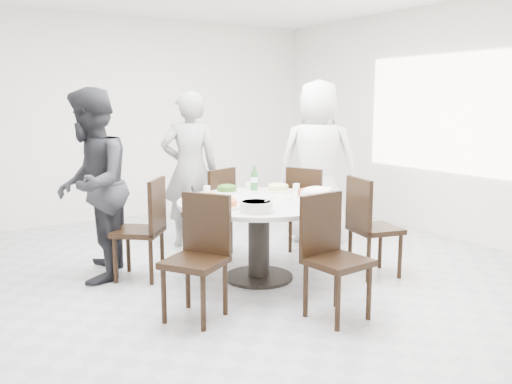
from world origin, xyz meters
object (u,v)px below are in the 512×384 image
soup_bowl (256,206)px  rice_bowl (317,199)px  diner_middle (190,170)px  beverage_bottle (254,178)px  chair_n (209,211)px  chair_se (376,227)px  chair_nw (138,229)px  chair_sw (194,259)px  chair_s (338,259)px  dining_table (259,240)px  chair_ne (312,209)px  diner_right (318,162)px  diner_left (92,185)px

soup_bowl → rice_bowl: bearing=-7.1°
diner_middle → beverage_bottle: size_ratio=7.13×
chair_n → chair_se: same height
chair_se → diner_middle: diner_middle is taller
chair_nw → soup_bowl: 1.26m
chair_sw → soup_bowl: bearing=68.2°
chair_se → beverage_bottle: (-0.72, 1.01, 0.40)m
rice_bowl → chair_n: bearing=101.7°
diner_middle → rice_bowl: diner_middle is taller
rice_bowl → beverage_bottle: bearing=91.0°
chair_s → dining_table: bearing=84.6°
dining_table → soup_bowl: 0.66m
diner_middle → rice_bowl: bearing=118.8°
chair_n → rice_bowl: 1.54m
dining_table → chair_nw: size_ratio=1.58×
chair_ne → diner_right: bearing=-70.2°
chair_sw → rice_bowl: chair_sw is taller
dining_table → beverage_bottle: beverage_bottle is taller
chair_s → chair_sw: bearing=142.9°
chair_n → chair_se: size_ratio=1.00×
chair_nw → chair_n: bearing=151.3°
dining_table → chair_ne: bearing=25.7°
chair_ne → diner_middle: (-1.01, 0.95, 0.41)m
diner_middle → chair_ne: bearing=156.7°
diner_right → chair_n: bearing=35.2°
chair_sw → chair_s: size_ratio=1.00×
chair_s → diner_right: 2.39m
chair_nw → diner_right: bearing=134.5°
dining_table → chair_n: 0.99m
diner_right → diner_left: size_ratio=1.07×
dining_table → diner_left: 1.62m
chair_n → diner_middle: 0.60m
chair_ne → chair_sw: bearing=93.6°
chair_se → rice_bowl: (-0.71, 0.01, 0.34)m
beverage_bottle → chair_ne: bearing=-2.8°
dining_table → chair_ne: chair_ne is taller
diner_middle → chair_s: bearing=110.2°
chair_nw → dining_table: bearing=96.5°
chair_ne → rice_bowl: (-0.71, -0.97, 0.34)m
chair_se → diner_left: diner_left is taller
chair_nw → beverage_bottle: bearing=124.8°
chair_n → beverage_bottle: (0.29, -0.47, 0.40)m
dining_table → beverage_bottle: 0.77m
chair_n → soup_bowl: bearing=56.6°
chair_nw → soup_bowl: chair_nw is taller
chair_n → diner_right: size_ratio=0.50×
chair_se → chair_s: bearing=134.2°
chair_s → soup_bowl: bearing=107.5°
diner_right → beverage_bottle: (-1.07, -0.30, -0.07)m
diner_middle → rice_bowl: 1.94m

